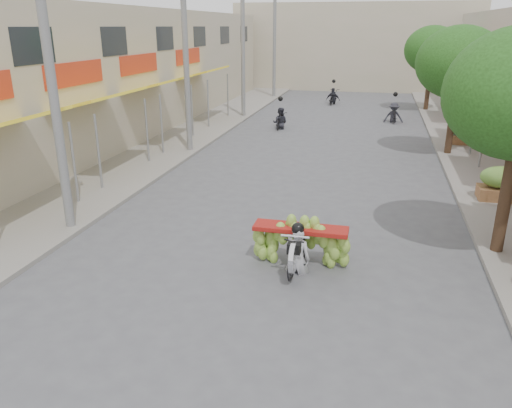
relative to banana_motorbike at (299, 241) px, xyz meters
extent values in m
plane|color=#535358|center=(-0.90, -2.19, -0.67)|extent=(120.00, 120.00, 0.00)
cube|color=gray|center=(-7.90, 12.81, -0.61)|extent=(4.00, 60.00, 0.12)
cube|color=gray|center=(6.10, 12.81, -0.61)|extent=(4.00, 60.00, 0.12)
cube|color=#B3A78D|center=(-12.90, 11.81, 2.33)|extent=(8.00, 40.00, 6.00)
cylinder|color=slate|center=(-7.20, 2.61, 0.60)|extent=(0.08, 0.08, 2.55)
cube|color=yellow|center=(-8.02, 5.81, 2.08)|extent=(1.77, 4.00, 0.53)
cylinder|color=slate|center=(-7.20, 4.01, 0.60)|extent=(0.08, 0.08, 2.55)
cylinder|color=slate|center=(-7.20, 7.61, 0.60)|extent=(0.08, 0.08, 2.55)
cube|color=red|center=(-8.90, 5.81, 2.93)|extent=(0.10, 3.50, 0.80)
cube|color=yellow|center=(-8.02, 10.81, 2.08)|extent=(1.77, 4.00, 0.53)
cylinder|color=slate|center=(-7.20, 9.01, 0.60)|extent=(0.08, 0.08, 2.55)
cylinder|color=slate|center=(-7.20, 12.61, 0.60)|extent=(0.08, 0.08, 2.55)
cube|color=red|center=(-8.90, 10.81, 2.93)|extent=(0.10, 3.50, 0.80)
cube|color=yellow|center=(-8.02, 16.81, 2.08)|extent=(1.77, 4.00, 0.53)
cylinder|color=slate|center=(-7.20, 15.01, 0.60)|extent=(0.08, 0.08, 2.55)
cylinder|color=slate|center=(-7.20, 18.61, 0.60)|extent=(0.08, 0.08, 2.55)
cube|color=red|center=(-8.90, 16.81, 2.93)|extent=(0.10, 3.50, 0.80)
cube|color=#1E2328|center=(-8.92, 3.81, 3.93)|extent=(0.08, 2.00, 1.10)
cube|color=#1E2328|center=(-8.92, 8.81, 3.93)|extent=(0.08, 2.00, 1.10)
cube|color=#1E2328|center=(-8.92, 13.81, 3.93)|extent=(0.08, 2.00, 1.10)
cube|color=#1E2328|center=(-8.92, 18.81, 3.93)|extent=(0.08, 2.00, 1.10)
cube|color=#1E2328|center=(-8.92, 23.81, 3.93)|extent=(0.08, 2.00, 1.10)
cube|color=#1E2328|center=(-8.92, 28.81, 3.93)|extent=(0.08, 2.00, 1.10)
cylinder|color=slate|center=(5.40, 5.91, 0.60)|extent=(0.08, 0.08, 2.55)
cylinder|color=slate|center=(5.40, 9.71, 0.60)|extent=(0.08, 0.08, 2.55)
cube|color=red|center=(6.22, 13.81, 2.08)|extent=(1.77, 4.20, 0.53)
cylinder|color=slate|center=(5.40, 11.91, 0.60)|extent=(0.08, 0.08, 2.55)
cylinder|color=slate|center=(5.40, 15.71, 0.60)|extent=(0.08, 0.08, 2.55)
cube|color=red|center=(6.22, 19.81, 2.08)|extent=(1.77, 4.20, 0.53)
cylinder|color=slate|center=(5.40, 17.91, 0.60)|extent=(0.08, 0.08, 2.55)
cylinder|color=slate|center=(5.40, 21.71, 0.60)|extent=(0.08, 0.08, 2.55)
cube|color=#B3A78D|center=(-0.90, 35.81, 2.83)|extent=(20.00, 6.00, 7.00)
cylinder|color=slate|center=(-6.30, 0.81, 3.33)|extent=(0.24, 0.24, 8.00)
cylinder|color=slate|center=(-6.30, 9.81, 3.33)|extent=(0.24, 0.24, 8.00)
cylinder|color=slate|center=(-6.30, 18.81, 3.33)|extent=(0.24, 0.24, 8.00)
cylinder|color=slate|center=(-6.30, 27.81, 3.33)|extent=(0.24, 0.24, 8.00)
cylinder|color=#3A2719|center=(4.50, 1.81, 0.93)|extent=(0.28, 0.28, 3.20)
cylinder|color=#3A2719|center=(4.50, 11.81, 0.93)|extent=(0.28, 0.28, 3.20)
ellipsoid|color=#245819|center=(4.50, 11.81, 3.13)|extent=(3.40, 3.40, 2.90)
cylinder|color=#3A2719|center=(4.50, 23.81, 0.93)|extent=(0.28, 0.28, 3.20)
ellipsoid|color=#245819|center=(4.50, 23.81, 3.13)|extent=(3.40, 3.40, 2.90)
cube|color=brown|center=(5.30, 5.81, -0.30)|extent=(1.20, 0.80, 0.50)
ellipsoid|color=#649939|center=(5.30, 5.81, 0.28)|extent=(1.20, 0.88, 0.66)
cube|color=brown|center=(5.30, 13.81, -0.30)|extent=(1.20, 0.80, 0.50)
ellipsoid|color=#649939|center=(5.30, 13.81, 0.28)|extent=(1.20, 0.88, 0.66)
imported|color=black|center=(0.00, -0.14, -0.21)|extent=(0.63, 1.63, 0.93)
cylinder|color=silver|center=(0.00, -0.79, -0.05)|extent=(0.10, 0.66, 0.66)
cube|color=black|center=(0.00, -0.69, 0.13)|extent=(0.28, 0.22, 0.22)
cylinder|color=silver|center=(0.00, -0.59, 0.35)|extent=(0.60, 0.05, 0.05)
cube|color=maroon|center=(0.00, 0.21, 0.21)|extent=(2.12, 0.55, 0.10)
imported|color=#BABAC2|center=(0.00, -0.19, 0.41)|extent=(0.56, 0.42, 1.56)
sphere|color=black|center=(0.00, -0.22, 1.16)|extent=(0.28, 0.28, 0.28)
imported|color=silver|center=(4.98, 13.92, 0.33)|extent=(0.99, 0.97, 1.77)
imported|color=black|center=(-3.50, 15.88, -0.26)|extent=(0.61, 1.48, 0.82)
imported|color=#2A2A32|center=(-3.50, 15.88, 0.45)|extent=(0.81, 0.52, 1.65)
sphere|color=black|center=(-3.50, 15.88, 0.91)|extent=(0.26, 0.26, 0.26)
imported|color=black|center=(2.39, 19.18, -0.19)|extent=(0.61, 1.68, 0.97)
imported|color=#2A2A32|center=(2.39, 19.18, 0.45)|extent=(1.10, 0.64, 1.65)
sphere|color=black|center=(2.39, 19.18, 0.91)|extent=(0.26, 0.26, 0.26)
imported|color=black|center=(-1.60, 25.41, -0.18)|extent=(0.87, 1.83, 0.99)
imported|color=#2A2A32|center=(-1.60, 25.41, 0.45)|extent=(1.03, 0.66, 1.65)
sphere|color=black|center=(-1.60, 25.41, 0.91)|extent=(0.26, 0.26, 0.26)
camera|label=1|loc=(1.46, -10.10, 4.50)|focal=35.00mm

